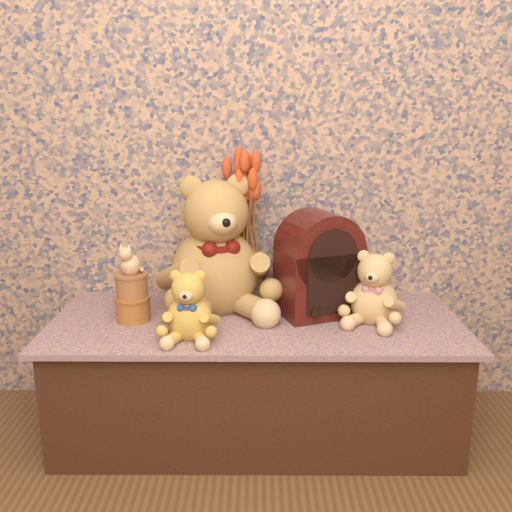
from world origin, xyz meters
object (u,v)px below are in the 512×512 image
at_px(teddy_small, 375,284).
at_px(teddy_medium, 189,301).
at_px(teddy_large, 215,238).
at_px(ceramic_vase, 247,279).
at_px(biscuit_tin_lower, 133,309).
at_px(cat_figurine, 130,258).
at_px(cathedral_radio, 319,263).

bearing_deg(teddy_small, teddy_medium, -144.11).
height_order(teddy_large, teddy_small, teddy_large).
xyz_separation_m(ceramic_vase, biscuit_tin_lower, (-0.39, -0.17, -0.06)).
bearing_deg(cat_figurine, teddy_medium, -15.87).
height_order(teddy_large, cathedral_radio, teddy_large).
relative_size(ceramic_vase, cat_figurine, 1.73).
bearing_deg(teddy_medium, teddy_small, 15.10).
height_order(teddy_medium, cathedral_radio, cathedral_radio).
distance_m(biscuit_tin_lower, cat_figurine, 0.18).
bearing_deg(ceramic_vase, cathedral_radio, -21.12).
bearing_deg(cat_figurine, ceramic_vase, 42.01).
bearing_deg(ceramic_vase, teddy_small, -21.76).
relative_size(teddy_large, ceramic_vase, 2.70).
relative_size(teddy_medium, teddy_small, 0.90).
distance_m(teddy_small, biscuit_tin_lower, 0.83).
bearing_deg(biscuit_tin_lower, cat_figurine, 0.00).
bearing_deg(cat_figurine, teddy_large, 41.99).
bearing_deg(biscuit_tin_lower, teddy_large, 23.85).
bearing_deg(teddy_medium, biscuit_tin_lower, 148.23).
xyz_separation_m(teddy_small, cathedral_radio, (-0.18, 0.08, 0.05)).
distance_m(teddy_medium, cat_figurine, 0.28).
distance_m(teddy_medium, biscuit_tin_lower, 0.27).
height_order(teddy_small, cathedral_radio, cathedral_radio).
bearing_deg(teddy_large, ceramic_vase, 5.61).
bearing_deg(teddy_large, biscuit_tin_lower, -174.46).
distance_m(teddy_large, biscuit_tin_lower, 0.37).
bearing_deg(ceramic_vase, teddy_medium, -119.17).
bearing_deg(teddy_small, ceramic_vase, -178.73).
bearing_deg(cathedral_radio, teddy_medium, -174.70).
height_order(teddy_medium, ceramic_vase, teddy_medium).
height_order(teddy_small, cat_figurine, cat_figurine).
bearing_deg(teddy_medium, teddy_large, 78.67).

